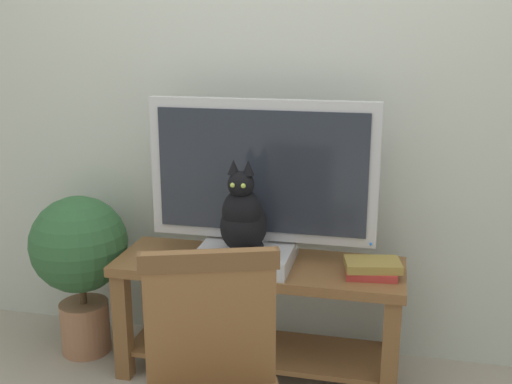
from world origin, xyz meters
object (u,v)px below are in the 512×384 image
object	(u,v)px
media_box	(244,258)
cat	(243,218)
tv	(262,175)
tv_stand	(258,299)
book_stack	(372,268)
potted_plant	(80,255)

from	to	relation	value
media_box	cat	bearing A→B (deg)	-85.24
tv	media_box	world-z (taller)	tv
tv	cat	bearing A→B (deg)	-108.22
tv_stand	book_stack	world-z (taller)	book_stack
book_stack	potted_plant	bearing A→B (deg)	177.72
potted_plant	media_box	bearing A→B (deg)	-5.39
book_stack	media_box	bearing A→B (deg)	-177.54
cat	book_stack	xyz separation A→B (m)	(0.55, 0.04, -0.19)
tv_stand	cat	bearing A→B (deg)	-121.25
cat	potted_plant	bearing A→B (deg)	173.62
potted_plant	tv	bearing A→B (deg)	3.56
tv	cat	xyz separation A→B (m)	(-0.05, -0.15, -0.16)
tv	potted_plant	bearing A→B (deg)	-176.44
tv_stand	potted_plant	distance (m)	0.90
tv_stand	book_stack	distance (m)	0.55
media_box	cat	xyz separation A→B (m)	(0.00, -0.01, 0.19)
tv	potted_plant	xyz separation A→B (m)	(-0.89, -0.06, -0.43)
potted_plant	cat	bearing A→B (deg)	-6.38
cat	book_stack	bearing A→B (deg)	3.99
tv_stand	potted_plant	size ratio (longest dim) A/B	1.62
tv_stand	cat	world-z (taller)	cat
tv	potted_plant	world-z (taller)	tv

